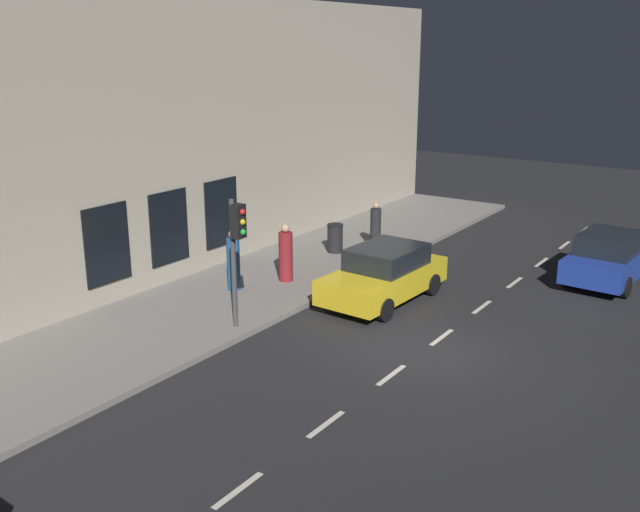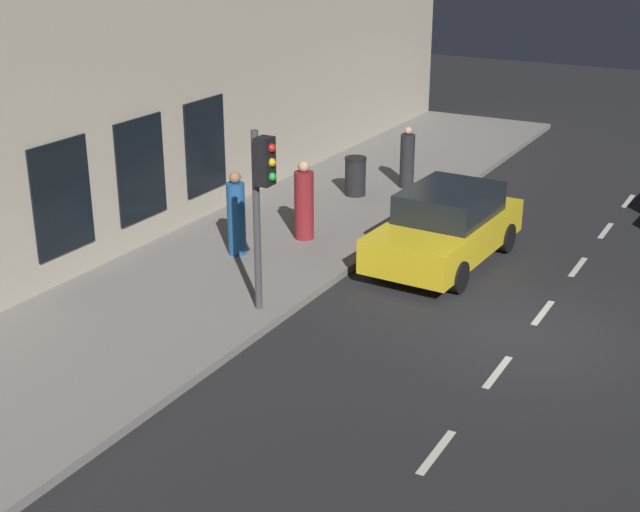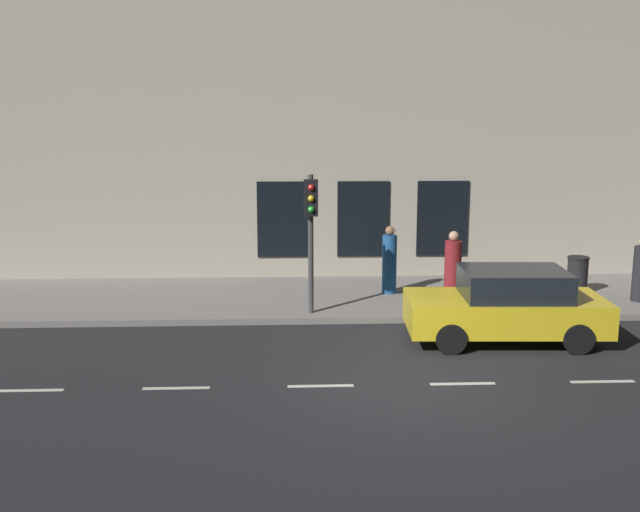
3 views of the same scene
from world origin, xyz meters
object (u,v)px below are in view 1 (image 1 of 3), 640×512
Objects in this scene: pedestrian_2 at (286,255)px; trash_bin at (335,238)px; pedestrian_1 at (376,227)px; parked_car_2 at (384,274)px; parked_car_0 at (609,257)px; traffic_light at (237,239)px; pedestrian_0 at (233,262)px.

trash_bin is at bearing 9.62° from pedestrian_2.
parked_car_2 is at bearing -111.24° from pedestrian_1.
parked_car_0 is 9.91m from pedestrian_2.
parked_car_2 is (-1.84, -4.16, -1.68)m from traffic_light.
pedestrian_0 is at bearing -136.79° from parked_car_0.
pedestrian_2 is at bearing -70.68° from traffic_light.
traffic_light reaches higher than pedestrian_0.
parked_car_0 is 0.94× the size of parked_car_2.
pedestrian_2 is (3.13, 0.50, 0.17)m from parked_car_2.
parked_car_2 reaches higher than trash_bin.
traffic_light reaches higher than trash_bin.
traffic_light is at bearing -158.96° from pedestrian_2.
traffic_light is 2.05× the size of pedestrian_1.
parked_car_2 is 4.32× the size of trash_bin.
pedestrian_2 is at bearing 11.69° from parked_car_2.
pedestrian_0 is (8.75, 7.38, 0.19)m from parked_car_0.
pedestrian_0 is 1.11× the size of pedestrian_1.
parked_car_2 is at bearing 56.66° from pedestrian_0.
traffic_light is at bearing -17.31° from pedestrian_0.
parked_car_2 is 2.65× the size of pedestrian_1.
pedestrian_0 is at bearing 30.14° from parked_car_2.
trash_bin is at bearing -36.59° from parked_car_2.
pedestrian_1 is 0.91× the size of pedestrian_2.
parked_car_2 is (4.87, 5.36, 0.00)m from parked_car_0.
traffic_light is 1.87× the size of pedestrian_2.
parked_car_0 is 7.69m from pedestrian_1.
pedestrian_2 is (-0.75, -1.52, -0.02)m from pedestrian_0.
parked_car_0 reaches higher than trash_bin.
pedestrian_0 reaches higher than pedestrian_2.
pedestrian_1 is (2.73, -4.19, 0.10)m from parked_car_2.
parked_car_0 is at bearing -52.03° from pedestrian_2.
traffic_light is 8.55m from pedestrian_1.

